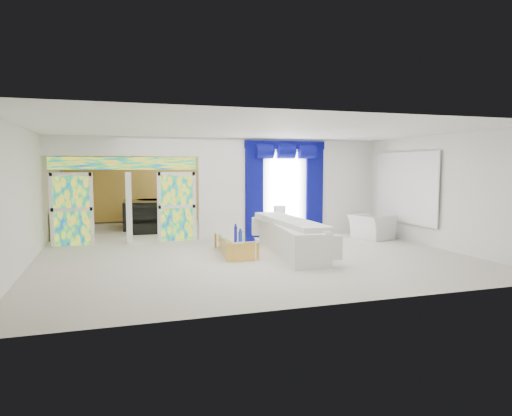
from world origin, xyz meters
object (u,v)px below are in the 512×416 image
object	(u,v)px
coffee_table	(235,245)
console_table	(289,231)
armchair	(371,227)
grand_piano	(145,214)
white_sofa	(290,238)

from	to	relation	value
coffee_table	console_table	distance (m)	2.97
armchair	grand_piano	bearing A→B (deg)	38.52
console_table	armchair	xyz separation A→B (m)	(2.28, -0.97, 0.16)
coffee_table	grand_piano	bearing A→B (deg)	107.72
coffee_table	console_table	xyz separation A→B (m)	(2.22, 1.98, -0.02)
white_sofa	console_table	distance (m)	2.44
white_sofa	console_table	bearing A→B (deg)	76.17
grand_piano	white_sofa	bearing A→B (deg)	-59.25
armchair	grand_piano	distance (m)	7.83
console_table	grand_piano	bearing A→B (deg)	137.58
coffee_table	console_table	size ratio (longest dim) A/B	1.62
coffee_table	armchair	world-z (taller)	armchair
armchair	grand_piano	xyz separation A→B (m)	(-6.31, 4.65, 0.12)
console_table	grand_piano	xyz separation A→B (m)	(-4.02, 3.68, 0.28)
console_table	armchair	world-z (taller)	armchair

